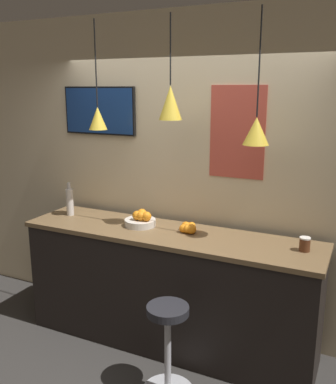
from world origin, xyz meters
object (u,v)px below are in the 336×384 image
Objects in this scene: bar_stool at (168,340)px; fruit_bowl at (141,220)px; spread_jar at (305,244)px; juice_bottle at (70,201)px; mounted_tv at (99,111)px.

fruit_bowl is at bearing 131.60° from bar_stool.
spread_jar reaches higher than bar_stool.
juice_bottle is (-0.78, 0.00, 0.08)m from fruit_bowl.
juice_bottle is 0.92m from mounted_tv.
fruit_bowl is 2.55× the size of spread_jar.
fruit_bowl is (-0.58, 0.65, 0.66)m from bar_stool.
bar_stool is 2.21m from mounted_tv.
spread_jar is at bearing 38.27° from bar_stool.
fruit_bowl is 0.78m from juice_bottle.
fruit_bowl is 1.16m from mounted_tv.
bar_stool is at bearing -141.73° from spread_jar.
bar_stool is at bearing -48.40° from fruit_bowl.
bar_stool is 6.60× the size of spread_jar.
juice_bottle is 2.18m from spread_jar.
bar_stool is at bearing -25.73° from juice_bottle.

